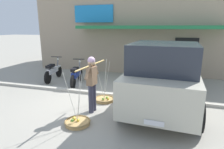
% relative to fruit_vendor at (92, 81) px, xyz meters
% --- Properties ---
extents(ground_plane, '(90.00, 90.00, 0.00)m').
position_rel_fruit_vendor_xyz_m(ground_plane, '(-0.36, 0.77, -0.98)').
color(ground_plane, '#9E998C').
extents(sidewalk_curb, '(20.00, 0.24, 0.10)m').
position_rel_fruit_vendor_xyz_m(sidewalk_curb, '(-0.36, 1.47, -0.93)').
color(sidewalk_curb, '#BAB4A5').
rests_on(sidewalk_curb, ground).
extents(fruit_vendor, '(0.23, 1.76, 1.70)m').
position_rel_fruit_vendor_xyz_m(fruit_vendor, '(0.00, 0.00, 0.00)').
color(fruit_vendor, '#38384C').
rests_on(fruit_vendor, ground).
extents(fruit_basket_left_side, '(0.69, 0.69, 1.45)m').
position_rel_fruit_vendor_xyz_m(fruit_basket_left_side, '(-0.08, -0.88, -0.90)').
color(fruit_basket_left_side, tan).
rests_on(fruit_basket_left_side, ground).
extents(fruit_basket_right_side, '(0.69, 0.69, 1.45)m').
position_rel_fruit_vendor_xyz_m(fruit_basket_right_side, '(0.08, 0.88, -0.91)').
color(fruit_basket_right_side, tan).
rests_on(fruit_basket_right_side, ground).
extents(motorcycle_nearest_shop, '(0.54, 1.81, 1.09)m').
position_rel_fruit_vendor_xyz_m(motorcycle_nearest_shop, '(-3.13, 2.72, -0.53)').
color(motorcycle_nearest_shop, black).
rests_on(motorcycle_nearest_shop, ground).
extents(motorcycle_second_in_row, '(0.58, 1.80, 1.09)m').
position_rel_fruit_vendor_xyz_m(motorcycle_second_in_row, '(-1.73, 2.41, -0.53)').
color(motorcycle_second_in_row, black).
rests_on(motorcycle_second_in_row, ground).
extents(parked_truck, '(2.37, 4.80, 2.10)m').
position_rel_fruit_vendor_xyz_m(parked_truck, '(2.05, 1.05, 0.05)').
color(parked_truck, beige).
rests_on(parked_truck, ground).
extents(storefront_building, '(13.00, 6.00, 4.20)m').
position_rel_fruit_vendor_xyz_m(storefront_building, '(1.01, 7.60, 1.12)').
color(storefront_building, tan).
rests_on(storefront_building, ground).
extents(wooden_crate, '(0.44, 0.36, 0.32)m').
position_rel_fruit_vendor_xyz_m(wooden_crate, '(0.64, 2.98, -0.82)').
color(wooden_crate, olive).
rests_on(wooden_crate, ground).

